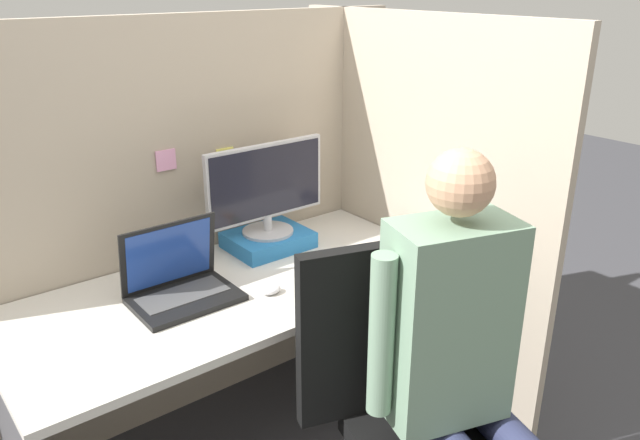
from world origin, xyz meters
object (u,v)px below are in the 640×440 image
object	(u,v)px
laptop	(180,285)
stapler	(400,236)
monitor	(266,187)
carrot_toy	(336,275)
office_chair	(407,410)
person	(465,357)
paper_box	(268,240)

from	to	relation	value
laptop	stapler	bearing A→B (deg)	-7.63
monitor	stapler	xyz separation A→B (m)	(0.46, -0.31, -0.23)
carrot_toy	office_chair	distance (m)	0.57
laptop	office_chair	xyz separation A→B (m)	(0.37, -0.74, -0.25)
office_chair	person	bearing A→B (deg)	-72.57
monitor	office_chair	world-z (taller)	monitor
paper_box	laptop	world-z (taller)	laptop
monitor	stapler	size ratio (longest dim) A/B	3.36
paper_box	laptop	bearing A→B (deg)	-159.68
paper_box	carrot_toy	distance (m)	0.40
paper_box	carrot_toy	size ratio (longest dim) A/B	1.98
paper_box	laptop	size ratio (longest dim) A/B	0.91
laptop	stapler	distance (m)	0.94
laptop	office_chair	size ratio (longest dim) A/B	0.34
carrot_toy	stapler	bearing A→B (deg)	12.78
monitor	carrot_toy	size ratio (longest dim) A/B	3.29
person	laptop	bearing A→B (deg)	115.16
office_chair	monitor	bearing A→B (deg)	83.20
paper_box	monitor	xyz separation A→B (m)	(0.00, 0.00, 0.23)
office_chair	paper_box	bearing A→B (deg)	83.18
stapler	monitor	bearing A→B (deg)	146.18
monitor	carrot_toy	bearing A→B (deg)	-85.72
carrot_toy	paper_box	bearing A→B (deg)	94.31
paper_box	office_chair	xyz separation A→B (m)	(-0.11, -0.91, -0.23)
monitor	laptop	world-z (taller)	monitor
monitor	laptop	bearing A→B (deg)	-159.39
carrot_toy	laptop	bearing A→B (deg)	156.45
monitor	office_chair	xyz separation A→B (m)	(-0.11, -0.92, -0.45)
laptop	paper_box	bearing A→B (deg)	20.32
office_chair	stapler	bearing A→B (deg)	47.23
paper_box	carrot_toy	xyz separation A→B (m)	(0.03, -0.40, -0.01)
laptop	carrot_toy	world-z (taller)	laptop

